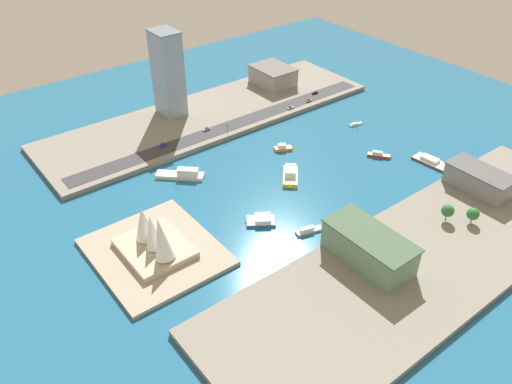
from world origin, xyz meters
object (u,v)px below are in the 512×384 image
at_px(sailboat_small_white, 356,124).
at_px(traffic_light_waterfront, 227,128).
at_px(tugboat_red, 379,155).
at_px(warehouse_low_gray, 479,180).
at_px(barge_flat_brown, 431,161).
at_px(suv_black, 315,93).
at_px(ferry_white_commuter, 182,174).
at_px(taxi_yellow_cab, 309,100).
at_px(ferry_yellow_fast, 290,175).
at_px(tower_tall_glass, 168,74).
at_px(van_white, 290,108).
at_px(carpark_squat_concrete, 273,75).
at_px(catamaran_blue, 262,220).
at_px(water_taxi_orange, 283,148).
at_px(sedan_silver, 207,129).
at_px(hatchback_blue, 163,145).
at_px(yacht_sleek_gray, 309,230).
at_px(opera_landmark, 153,237).
at_px(terminal_long_green, 369,247).

height_order(sailboat_small_white, traffic_light_waterfront, sailboat_small_white).
xyz_separation_m(tugboat_red, warehouse_low_gray, (-59.27, -12.38, 7.96)).
relative_size(barge_flat_brown, suv_black, 4.84).
bearing_deg(ferry_white_commuter, taxi_yellow_cab, -78.16).
relative_size(ferry_yellow_fast, tower_tall_glass, 0.36).
bearing_deg(van_white, taxi_yellow_cab, -88.26).
height_order(barge_flat_brown, carpark_squat_concrete, carpark_squat_concrete).
xyz_separation_m(catamaran_blue, warehouse_low_gray, (-52.47, -110.03, 7.75)).
distance_m(sailboat_small_white, traffic_light_waterfront, 88.88).
distance_m(water_taxi_orange, ferry_yellow_fast, 32.04).
bearing_deg(sedan_silver, ferry_yellow_fast, -172.66).
xyz_separation_m(tugboat_red, hatchback_blue, (88.66, 101.50, 2.68)).
bearing_deg(van_white, hatchback_blue, 84.93).
distance_m(ferry_yellow_fast, van_white, 84.88).
relative_size(sailboat_small_white, van_white, 2.15).
relative_size(sedan_silver, traffic_light_waterfront, 0.74).
bearing_deg(barge_flat_brown, sedan_silver, 37.72).
height_order(carpark_squat_concrete, hatchback_blue, carpark_squat_concrete).
height_order(ferry_white_commuter, van_white, ferry_white_commuter).
height_order(yacht_sleek_gray, van_white, van_white).
relative_size(ferry_white_commuter, opera_landmark, 0.74).
bearing_deg(yacht_sleek_gray, sailboat_small_white, -57.74).
xyz_separation_m(water_taxi_orange, opera_landmark, (-37.30, 111.25, 8.63)).
distance_m(catamaran_blue, carpark_squat_concrete, 170.67).
distance_m(sailboat_small_white, van_white, 48.17).
xyz_separation_m(hatchback_blue, traffic_light_waterfront, (-11.67, -41.71, 3.38)).
height_order(tugboat_red, taxi_yellow_cab, taxi_yellow_cab).
distance_m(tower_tall_glass, carpark_squat_concrete, 90.83).
xyz_separation_m(sailboat_small_white, tower_tall_glass, (87.94, 92.96, 31.20)).
xyz_separation_m(catamaran_blue, tower_tall_glass, (132.36, -24.32, 30.56)).
bearing_deg(suv_black, barge_flat_brown, 175.67).
distance_m(ferry_white_commuter, van_white, 107.70).
height_order(sailboat_small_white, hatchback_blue, sailboat_small_white).
bearing_deg(sedan_silver, sailboat_small_white, -120.39).
distance_m(warehouse_low_gray, van_white, 140.17).
distance_m(tugboat_red, ferry_white_commuter, 120.98).
bearing_deg(terminal_long_green, sailboat_small_white, -44.78).
height_order(traffic_light_waterfront, opera_landmark, opera_landmark).
height_order(warehouse_low_gray, van_white, warehouse_low_gray).
height_order(terminal_long_green, taxi_yellow_cab, terminal_long_green).
relative_size(water_taxi_orange, tower_tall_glass, 0.22).
relative_size(tugboat_red, sedan_silver, 2.83).
bearing_deg(barge_flat_brown, hatchback_blue, 47.00).
distance_m(carpark_squat_concrete, opera_landmark, 203.57).
relative_size(water_taxi_orange, opera_landmark, 0.37).
relative_size(hatchback_blue, van_white, 0.99).
relative_size(yacht_sleek_gray, carpark_squat_concrete, 0.47).
xyz_separation_m(water_taxi_orange, traffic_light_waterfront, (34.40, 18.51, 5.84)).
distance_m(catamaran_blue, tower_tall_glass, 138.00).
relative_size(ferry_white_commuter, barge_flat_brown, 1.06).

